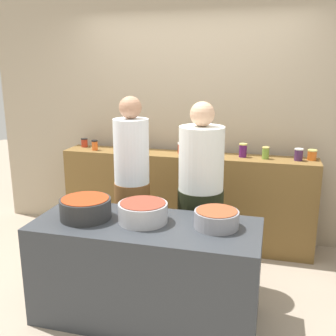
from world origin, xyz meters
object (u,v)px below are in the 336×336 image
(preserve_jar_4, at_px, (243,150))
(cooking_pot_left, at_px, (86,208))
(cook_with_tongs, at_px, (132,199))
(preserve_jar_5, at_px, (266,153))
(cook_in_cap, at_px, (200,206))
(preserve_jar_3, at_px, (181,148))
(preserve_jar_6, at_px, (299,154))
(preserve_jar_1, at_px, (95,145))
(preserve_jar_2, at_px, (135,145))
(preserve_jar_0, at_px, (84,143))
(cooking_pot_right, at_px, (216,219))
(preserve_jar_7, at_px, (312,155))
(cooking_pot_center, at_px, (143,212))

(preserve_jar_4, bearing_deg, cooking_pot_left, -126.51)
(cook_with_tongs, bearing_deg, cooking_pot_left, -106.82)
(preserve_jar_5, relative_size, cook_in_cap, 0.07)
(preserve_jar_3, height_order, cook_in_cap, cook_in_cap)
(preserve_jar_6, bearing_deg, preserve_jar_1, -178.27)
(preserve_jar_6, xyz_separation_m, cook_in_cap, (-0.83, -0.80, -0.34))
(preserve_jar_2, distance_m, preserve_jar_4, 1.18)
(preserve_jar_0, bearing_deg, cooking_pot_right, -39.07)
(cooking_pot_right, xyz_separation_m, cook_in_cap, (-0.21, 0.54, -0.11))
(preserve_jar_0, relative_size, preserve_jar_6, 0.83)
(preserve_jar_7, height_order, cook_in_cap, cook_in_cap)
(preserve_jar_1, xyz_separation_m, preserve_jar_4, (1.61, 0.08, 0.01))
(preserve_jar_3, bearing_deg, cooking_pot_center, -88.74)
(preserve_jar_4, bearing_deg, preserve_jar_6, -1.66)
(preserve_jar_2, xyz_separation_m, cook_in_cap, (0.90, -0.86, -0.33))
(cooking_pot_left, xyz_separation_m, cooking_pot_center, (0.45, 0.05, -0.00))
(preserve_jar_2, xyz_separation_m, preserve_jar_6, (1.72, -0.06, 0.00))
(preserve_jar_0, relative_size, preserve_jar_4, 0.71)
(preserve_jar_6, bearing_deg, preserve_jar_2, 178.07)
(preserve_jar_0, height_order, cooking_pot_left, preserve_jar_0)
(preserve_jar_0, distance_m, cook_with_tongs, 1.32)
(preserve_jar_1, height_order, cooking_pot_left, preserve_jar_1)
(preserve_jar_1, distance_m, cooking_pot_left, 1.48)
(cooking_pot_left, bearing_deg, preserve_jar_2, 94.42)
(preserve_jar_2, relative_size, cook_with_tongs, 0.07)
(cook_with_tongs, distance_m, cook_in_cap, 0.61)
(preserve_jar_2, height_order, preserve_jar_3, same)
(preserve_jar_0, xyz_separation_m, cooking_pot_right, (1.73, -1.40, -0.21))
(preserve_jar_6, distance_m, cook_in_cap, 1.20)
(preserve_jar_2, distance_m, preserve_jar_6, 1.72)
(preserve_jar_3, relative_size, preserve_jar_5, 0.95)
(preserve_jar_2, height_order, cooking_pot_left, preserve_jar_2)
(preserve_jar_1, xyz_separation_m, preserve_jar_7, (2.28, 0.12, -0.00))
(preserve_jar_1, relative_size, preserve_jar_3, 0.98)
(preserve_jar_7, relative_size, cook_in_cap, 0.06)
(preserve_jar_3, relative_size, preserve_jar_6, 0.96)
(preserve_jar_4, relative_size, preserve_jar_6, 1.17)
(preserve_jar_2, relative_size, preserve_jar_5, 0.95)
(preserve_jar_7, bearing_deg, preserve_jar_3, -178.84)
(preserve_jar_5, relative_size, cooking_pot_left, 0.31)
(cooking_pot_left, xyz_separation_m, cooking_pot_right, (1.00, 0.08, -0.02))
(preserve_jar_3, bearing_deg, cooking_pot_right, -67.03)
(preserve_jar_0, relative_size, cook_in_cap, 0.06)
(preserve_jar_3, bearing_deg, preserve_jar_0, 178.09)
(preserve_jar_2, height_order, preserve_jar_6, preserve_jar_6)
(preserve_jar_1, bearing_deg, preserve_jar_0, 145.74)
(preserve_jar_3, xyz_separation_m, preserve_jar_4, (0.65, -0.01, 0.01))
(preserve_jar_5, relative_size, cooking_pot_right, 0.37)
(preserve_jar_1, height_order, cooking_pot_center, preserve_jar_1)
(preserve_jar_6, height_order, cooking_pot_center, preserve_jar_6)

